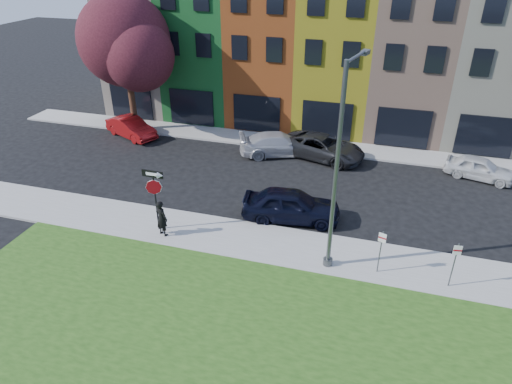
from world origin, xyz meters
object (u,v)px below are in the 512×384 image
(man, at_px, (162,218))
(sedan_near, at_px, (291,205))
(stop_sign, at_px, (154,188))
(street_lamp, at_px, (338,171))

(man, height_order, sedan_near, man)
(stop_sign, height_order, sedan_near, stop_sign)
(stop_sign, relative_size, man, 1.75)
(stop_sign, bearing_deg, man, -40.13)
(street_lamp, bearing_deg, sedan_near, 140.19)
(man, height_order, street_lamp, street_lamp)
(street_lamp, bearing_deg, stop_sign, -169.33)
(stop_sign, distance_m, street_lamp, 8.53)
(man, distance_m, street_lamp, 8.57)
(man, bearing_deg, sedan_near, -128.25)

